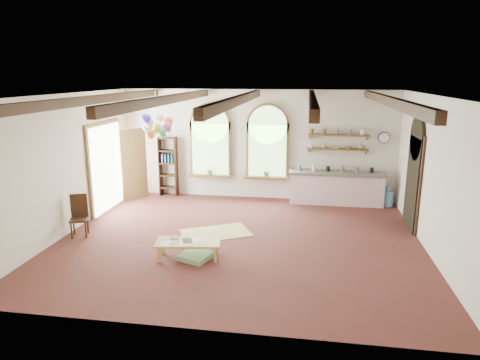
% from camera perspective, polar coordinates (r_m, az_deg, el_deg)
% --- Properties ---
extents(floor, '(8.00, 8.00, 0.00)m').
position_cam_1_polar(floor, '(9.68, -0.14, -8.02)').
color(floor, '#552423').
rests_on(floor, ground).
extents(ceiling_beams, '(6.20, 6.80, 0.18)m').
position_cam_1_polar(ceiling_beams, '(8.99, -0.16, 10.63)').
color(ceiling_beams, '#31200F').
rests_on(ceiling_beams, ceiling).
extents(window_left, '(1.30, 0.28, 2.20)m').
position_cam_1_polar(window_left, '(12.76, -3.97, 4.94)').
color(window_left, brown).
rests_on(window_left, floor).
extents(window_right, '(1.30, 0.28, 2.20)m').
position_cam_1_polar(window_right, '(12.50, 3.68, 4.76)').
color(window_right, brown).
rests_on(window_right, floor).
extents(left_doorway, '(0.10, 1.90, 2.50)m').
position_cam_1_polar(left_doorway, '(12.19, -17.43, 1.60)').
color(left_doorway, brown).
rests_on(left_doorway, floor).
extents(right_doorway, '(0.10, 1.30, 2.40)m').
position_cam_1_polar(right_doorway, '(10.96, 22.02, -0.38)').
color(right_doorway, black).
rests_on(right_doorway, floor).
extents(kitchen_counter, '(2.68, 0.62, 0.94)m').
position_cam_1_polar(kitchen_counter, '(12.50, 12.67, -0.98)').
color(kitchen_counter, beige).
rests_on(kitchen_counter, floor).
extents(wall_shelf_lower, '(1.70, 0.24, 0.04)m').
position_cam_1_polar(wall_shelf_lower, '(12.45, 12.88, 4.02)').
color(wall_shelf_lower, brown).
rests_on(wall_shelf_lower, wall_back).
extents(wall_shelf_upper, '(1.70, 0.24, 0.04)m').
position_cam_1_polar(wall_shelf_upper, '(12.39, 12.98, 5.84)').
color(wall_shelf_upper, brown).
rests_on(wall_shelf_upper, wall_back).
extents(wall_clock, '(0.32, 0.04, 0.32)m').
position_cam_1_polar(wall_clock, '(12.62, 18.64, 5.38)').
color(wall_clock, black).
rests_on(wall_clock, wall_back).
extents(bookshelf, '(0.53, 0.32, 1.80)m').
position_cam_1_polar(bookshelf, '(13.14, -9.56, 1.80)').
color(bookshelf, '#31200F').
rests_on(bookshelf, floor).
extents(coffee_table, '(1.36, 0.77, 0.37)m').
position_cam_1_polar(coffee_table, '(8.72, -6.92, -8.35)').
color(coffee_table, tan).
rests_on(coffee_table, floor).
extents(side_chair, '(0.49, 0.49, 0.96)m').
position_cam_1_polar(side_chair, '(10.51, -20.60, -5.53)').
color(side_chair, '#31200F').
rests_on(side_chair, floor).
extents(floor_mat, '(1.82, 1.57, 0.02)m').
position_cam_1_polar(floor_mat, '(10.09, -3.23, -7.06)').
color(floor_mat, tan).
rests_on(floor_mat, floor).
extents(floor_cushion, '(0.74, 0.74, 0.10)m').
position_cam_1_polar(floor_cushion, '(8.80, -5.92, -10.05)').
color(floor_cushion, gray).
rests_on(floor_cushion, floor).
extents(water_jug_a, '(0.28, 0.28, 0.55)m').
position_cam_1_polar(water_jug_a, '(12.75, 19.13, -2.24)').
color(water_jug_a, '#5993BF').
rests_on(water_jug_a, floor).
extents(water_jug_b, '(0.27, 0.27, 0.53)m').
position_cam_1_polar(water_jug_b, '(12.67, 17.13, -2.22)').
color(water_jug_b, '#5993BF').
rests_on(water_jug_b, floor).
extents(balloon_cluster, '(0.85, 0.87, 1.16)m').
position_cam_1_polar(balloon_cluster, '(11.26, -11.09, 7.08)').
color(balloon_cluster, silver).
rests_on(balloon_cluster, floor).
extents(table_book, '(0.18, 0.25, 0.02)m').
position_cam_1_polar(table_book, '(8.91, -9.18, -7.57)').
color(table_book, olive).
rests_on(table_book, coffee_table).
extents(tablet, '(0.25, 0.31, 0.01)m').
position_cam_1_polar(tablet, '(8.72, -7.05, -8.03)').
color(tablet, black).
rests_on(tablet, coffee_table).
extents(potted_plant_left, '(0.27, 0.23, 0.30)m').
position_cam_1_polar(potted_plant_left, '(12.81, -4.01, 1.41)').
color(potted_plant_left, '#598C4C').
rests_on(potted_plant_left, window_left).
extents(potted_plant_right, '(0.27, 0.23, 0.30)m').
position_cam_1_polar(potted_plant_right, '(12.54, 3.58, 1.15)').
color(potted_plant_right, '#598C4C').
rests_on(potted_plant_right, window_right).
extents(shelf_cup_a, '(0.12, 0.10, 0.10)m').
position_cam_1_polar(shelf_cup_a, '(12.41, 9.44, 4.47)').
color(shelf_cup_a, white).
rests_on(shelf_cup_a, wall_shelf_lower).
extents(shelf_cup_b, '(0.10, 0.10, 0.09)m').
position_cam_1_polar(shelf_cup_b, '(12.42, 11.06, 4.39)').
color(shelf_cup_b, beige).
rests_on(shelf_cup_b, wall_shelf_lower).
extents(shelf_bowl_a, '(0.22, 0.22, 0.05)m').
position_cam_1_polar(shelf_bowl_a, '(12.44, 12.67, 4.24)').
color(shelf_bowl_a, beige).
rests_on(shelf_bowl_a, wall_shelf_lower).
extents(shelf_bowl_b, '(0.20, 0.20, 0.06)m').
position_cam_1_polar(shelf_bowl_b, '(12.47, 14.28, 4.19)').
color(shelf_bowl_b, '#8C664C').
rests_on(shelf_bowl_b, wall_shelf_lower).
extents(shelf_vase, '(0.18, 0.18, 0.19)m').
position_cam_1_polar(shelf_vase, '(12.49, 15.89, 4.41)').
color(shelf_vase, slate).
rests_on(shelf_vase, wall_shelf_lower).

